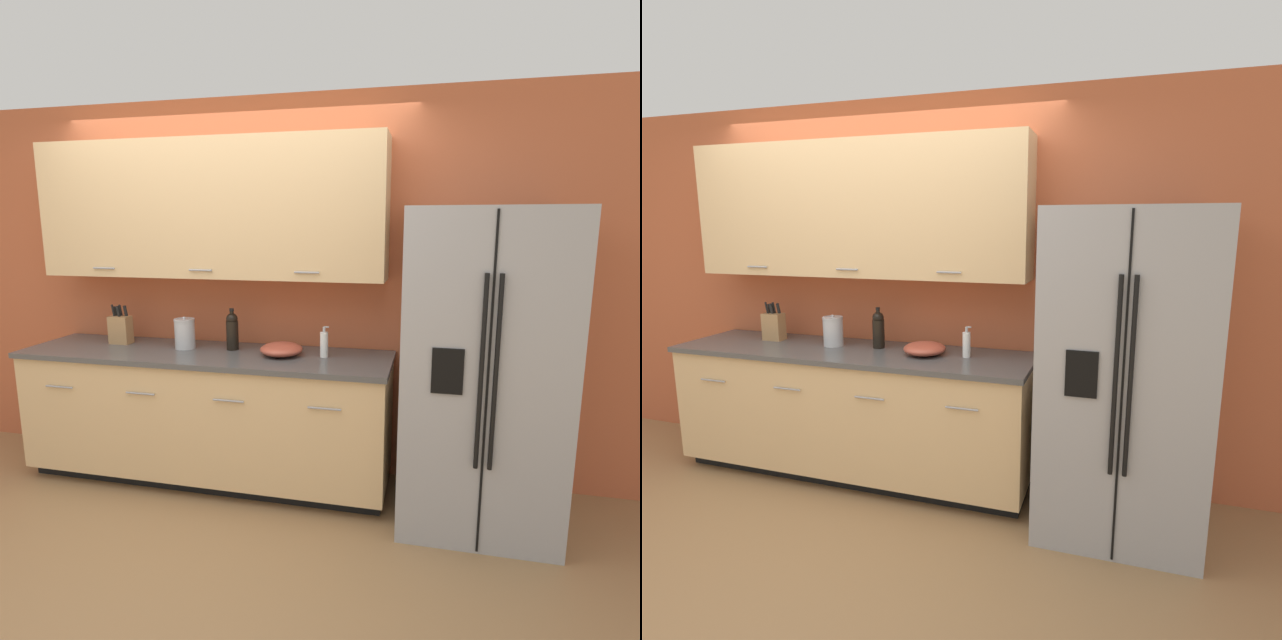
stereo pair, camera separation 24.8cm
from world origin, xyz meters
The scene contains 9 objects.
ground_plane centered at (0.00, 0.00, 0.00)m, with size 14.00×14.00×0.00m, color #997047.
wall_back centered at (-0.04, 0.97, 1.49)m, with size 10.00×0.39×2.60m.
counter_unit centered at (-0.12, 0.70, 0.46)m, with size 2.52×0.64×0.91m.
refrigerator centered at (1.66, 0.61, 0.92)m, with size 0.88×0.81×1.85m.
knife_block centered at (-0.81, 0.78, 1.02)m, with size 0.15×0.09×0.29m.
wine_bottle centered at (0.05, 0.79, 1.05)m, with size 0.08×0.08×0.28m.
soap_dispenser centered at (0.70, 0.73, 1.00)m, with size 0.06×0.05×0.20m.
steel_canister centered at (-0.29, 0.75, 1.02)m, with size 0.14×0.14×0.22m.
mixing_bowl centered at (0.42, 0.71, 0.95)m, with size 0.28×0.28×0.08m.
Camera 1 is at (1.37, -2.32, 1.75)m, focal length 28.00 mm.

